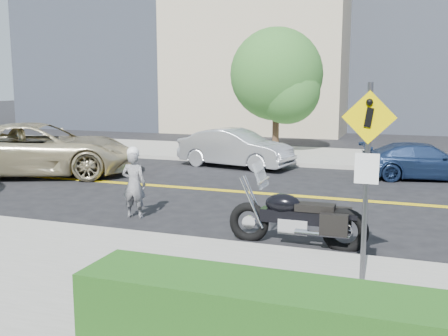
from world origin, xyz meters
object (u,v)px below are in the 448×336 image
object	(u,v)px
motorcyclist	(134,182)
parked_car_blue	(424,161)
suv	(40,149)
motorcycle	(297,205)
pedestrian_sign	(367,164)
parked_car_silver	(235,148)

from	to	relation	value
motorcyclist	parked_car_blue	xyz separation A→B (m)	(6.46, 7.59, -0.25)
suv	motorcycle	bearing A→B (deg)	-139.18
suv	pedestrian_sign	bearing A→B (deg)	-144.16
motorcyclist	parked_car_blue	bearing A→B (deg)	-136.38
motorcycle	parked_car_blue	world-z (taller)	motorcycle
parked_car_silver	suv	bearing A→B (deg)	135.35
motorcyclist	parked_car_silver	distance (m)	7.81
motorcycle	suv	bearing A→B (deg)	154.15
pedestrian_sign	parked_car_blue	xyz separation A→B (m)	(1.02, 10.30, -1.37)
motorcyclist	parked_car_silver	world-z (taller)	motorcyclist
motorcyclist	suv	xyz separation A→B (m)	(-5.83, 3.92, 0.05)
pedestrian_sign	motorcyclist	distance (m)	6.17
motorcycle	suv	world-z (taller)	suv
pedestrian_sign	parked_car_silver	size ratio (longest dim) A/B	0.69
suv	parked_car_blue	world-z (taller)	suv
motorcycle	pedestrian_sign	bearing A→B (deg)	-54.17
motorcycle	parked_car_blue	size ratio (longest dim) A/B	0.65
pedestrian_sign	suv	world-z (taller)	pedestrian_sign
parked_car_silver	pedestrian_sign	bearing A→B (deg)	-141.03
motorcyclist	motorcycle	xyz separation A→B (m)	(4.02, -0.77, -0.04)
pedestrian_sign	suv	xyz separation A→B (m)	(-11.27, 6.63, -1.07)
parked_car_blue	motorcyclist	bearing A→B (deg)	126.69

